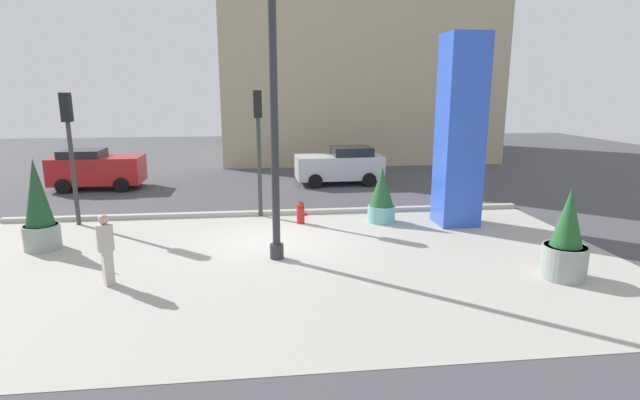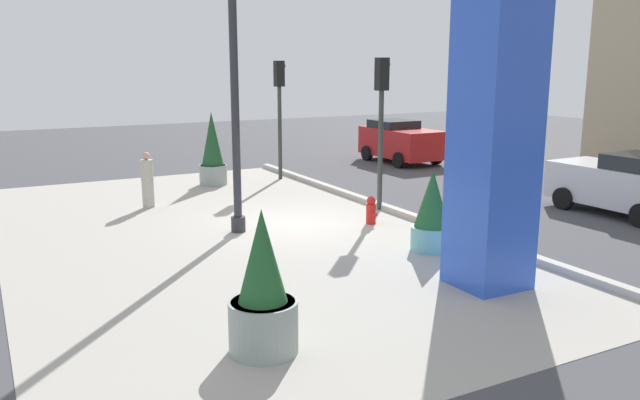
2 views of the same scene
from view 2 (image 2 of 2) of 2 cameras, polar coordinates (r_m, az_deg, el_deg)
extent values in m
plane|color=#47474C|center=(18.93, 8.55, -0.78)|extent=(60.00, 60.00, 0.00)
cube|color=#ADA89E|center=(16.16, -8.81, -3.02)|extent=(18.00, 10.00, 0.02)
cube|color=#B7B2A8|center=(18.41, 6.36, -0.83)|extent=(18.00, 0.24, 0.16)
cylinder|color=#2D2D33|center=(16.27, -7.27, -2.15)|extent=(0.36, 0.36, 0.40)
cylinder|color=#2D2D33|center=(15.79, -7.58, 9.21)|extent=(0.20, 0.20, 6.82)
cube|color=blue|center=(12.18, 15.29, 6.25)|extent=(1.25, 1.25, 6.05)
cylinder|color=#6BB2B2|center=(14.76, 9.82, -3.38)|extent=(0.91, 0.91, 0.56)
cylinder|color=#382819|center=(14.70, 9.86, -2.40)|extent=(0.84, 0.84, 0.04)
cone|color=#235B2D|center=(14.55, 9.95, 0.14)|extent=(0.79, 0.79, 1.30)
cylinder|color=gray|center=(9.58, -5.05, -11.16)|extent=(1.02, 1.02, 0.79)
cylinder|color=#382819|center=(9.44, -5.09, -9.06)|extent=(0.94, 0.94, 0.04)
cone|color=#235B2D|center=(9.21, -5.17, -4.95)|extent=(0.72, 0.72, 1.37)
cylinder|color=gray|center=(22.68, -9.47, 2.21)|extent=(0.96, 0.96, 0.70)
cylinder|color=#382819|center=(22.62, -9.50, 3.04)|extent=(0.88, 0.88, 0.04)
cone|color=#1E4C28|center=(22.50, -9.58, 5.41)|extent=(0.75, 0.75, 1.85)
cylinder|color=red|center=(16.96, 4.55, -1.24)|extent=(0.26, 0.26, 0.55)
sphere|color=red|center=(16.88, 4.57, -0.07)|extent=(0.24, 0.24, 0.24)
cylinder|color=red|center=(16.81, 4.86, -1.27)|extent=(0.12, 0.10, 0.10)
cylinder|color=#333833|center=(18.39, 5.39, 4.34)|extent=(0.14, 0.14, 3.42)
cube|color=black|center=(18.23, 5.52, 11.08)|extent=(0.28, 0.32, 0.90)
sphere|color=yellow|center=(18.32, 5.99, 11.92)|extent=(0.18, 0.18, 0.18)
cylinder|color=#333833|center=(23.35, -3.59, 5.92)|extent=(0.14, 0.14, 3.35)
cube|color=black|center=(23.22, -3.66, 11.14)|extent=(0.28, 0.32, 0.90)
sphere|color=green|center=(23.29, -3.28, 11.82)|extent=(0.18, 0.18, 0.18)
cube|color=red|center=(27.63, 7.21, 5.10)|extent=(3.85, 1.94, 1.17)
cube|color=#1E2328|center=(28.01, 6.56, 6.75)|extent=(1.74, 1.68, 0.33)
cylinder|color=black|center=(27.34, 10.25, 3.79)|extent=(0.64, 0.23, 0.64)
cylinder|color=black|center=(26.20, 7.04, 3.54)|extent=(0.64, 0.23, 0.64)
cylinder|color=black|center=(29.20, 7.31, 4.40)|extent=(0.64, 0.23, 0.64)
cylinder|color=black|center=(28.13, 4.20, 4.18)|extent=(0.64, 0.23, 0.64)
cube|color=silver|center=(19.85, 25.37, 1.14)|extent=(4.05, 1.95, 1.06)
cylinder|color=black|center=(19.94, 20.83, 0.14)|extent=(0.65, 0.24, 0.64)
cylinder|color=black|center=(21.37, 23.96, 0.65)|extent=(0.65, 0.24, 0.64)
cube|color=#B2AD9E|center=(19.45, -15.03, 0.50)|extent=(0.31, 0.34, 0.82)
cylinder|color=#B2AD9E|center=(19.32, -15.14, 2.58)|extent=(0.49, 0.49, 0.61)
sphere|color=tan|center=(19.26, -15.21, 3.80)|extent=(0.22, 0.22, 0.22)
camera|label=1|loc=(16.51, -52.95, 7.92)|focal=27.58mm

